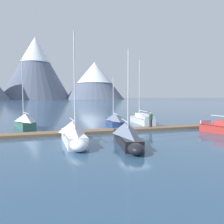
# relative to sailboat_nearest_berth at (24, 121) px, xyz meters

# --- Properties ---
(ground_plane) EXTENTS (700.00, 700.00, 0.00)m
(ground_plane) POSITION_rel_sailboat_nearest_berth_xyz_m (9.58, -10.45, -0.86)
(ground_plane) COLOR #2D4C6B
(mountain_central_massif) EXTENTS (74.75, 74.75, 67.58)m
(mountain_central_massif) POSITION_rel_sailboat_nearest_berth_xyz_m (8.19, 235.55, 34.31)
(mountain_central_massif) COLOR slate
(mountain_central_massif) RESTS_ON ground
(mountain_shoulder_ridge) EXTENTS (66.88, 66.88, 41.76)m
(mountain_shoulder_ridge) POSITION_rel_sailboat_nearest_berth_xyz_m (70.78, 220.82, 21.52)
(mountain_shoulder_ridge) COLOR slate
(mountain_shoulder_ridge) RESTS_ON ground
(dock) EXTENTS (24.36, 2.44, 0.30)m
(dock) POSITION_rel_sailboat_nearest_berth_xyz_m (9.58, -6.45, -0.71)
(dock) COLOR brown
(dock) RESTS_ON ground
(sailboat_nearest_berth) EXTENTS (2.77, 7.12, 8.48)m
(sailboat_nearest_berth) POSITION_rel_sailboat_nearest_berth_xyz_m (0.00, 0.00, 0.00)
(sailboat_nearest_berth) COLOR #336B56
(sailboat_nearest_berth) RESTS_ON ground
(sailboat_second_berth) EXTENTS (1.89, 6.42, 8.68)m
(sailboat_second_berth) POSITION_rel_sailboat_nearest_berth_xyz_m (3.92, -10.89, 0.01)
(sailboat_second_berth) COLOR white
(sailboat_second_berth) RESTS_ON ground
(sailboat_mid_dock_port) EXTENTS (2.99, 7.46, 7.37)m
(sailboat_mid_dock_port) POSITION_rel_sailboat_nearest_berth_xyz_m (7.89, -12.55, -0.04)
(sailboat_mid_dock_port) COLOR black
(sailboat_mid_dock_port) RESTS_ON ground
(sailboat_mid_dock_starboard) EXTENTS (3.02, 7.57, 6.47)m
(sailboat_mid_dock_starboard) POSITION_rel_sailboat_nearest_berth_xyz_m (11.36, -0.56, -0.12)
(sailboat_mid_dock_starboard) COLOR navy
(sailboat_mid_dock_starboard) RESTS_ON ground
(sailboat_far_berth) EXTENTS (2.33, 7.24, 9.00)m
(sailboat_far_berth) POSITION_rel_sailboat_nearest_berth_xyz_m (15.44, -0.28, -0.28)
(sailboat_far_berth) COLOR silver
(sailboat_far_berth) RESTS_ON ground
(person_on_dock) EXTENTS (0.56, 0.34, 1.69)m
(person_on_dock) POSITION_rel_sailboat_nearest_berth_xyz_m (13.64, -6.24, 0.40)
(person_on_dock) COLOR #232328
(person_on_dock) RESTS_ON dock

